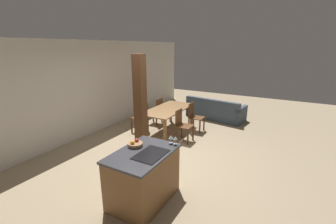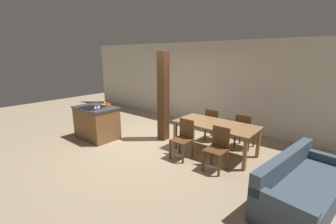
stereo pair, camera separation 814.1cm
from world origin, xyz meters
name	(u,v)px [view 1 (the left image)]	position (x,y,z in m)	size (l,w,h in m)	color
ground_plane	(163,158)	(0.00, 0.00, 0.00)	(16.00, 16.00, 0.00)	#9E896B
wall_back	(78,91)	(0.00, 2.71, 1.35)	(11.20, 0.08, 2.70)	silver
kitchen_island	(143,176)	(-1.43, -0.47, 0.45)	(1.19, 0.81, 0.90)	brown
fruit_bowl	(135,144)	(-1.30, -0.23, 0.94)	(0.26, 0.26, 0.11)	#99704C
wine_glass_near	(175,138)	(-0.92, -0.80, 1.01)	(0.07, 0.07, 0.15)	silver
wine_glass_middle	(171,137)	(-0.92, -0.71, 1.01)	(0.07, 0.07, 0.15)	silver
dining_table	(168,111)	(1.59, 0.75, 0.64)	(1.89, 0.92, 0.73)	olive
dining_chair_near_left	(182,125)	(1.16, 0.06, 0.47)	(0.40, 0.40, 0.88)	brown
dining_chair_near_right	(195,116)	(2.02, 0.06, 0.47)	(0.40, 0.40, 0.88)	brown
dining_chair_far_left	(141,117)	(1.16, 1.44, 0.47)	(0.40, 0.40, 0.88)	brown
dining_chair_far_right	(156,110)	(2.02, 1.44, 0.47)	(0.40, 0.40, 0.88)	brown
couch	(215,111)	(3.57, -0.09, 0.26)	(1.11, 2.13, 0.75)	#3D4C5B
timber_post	(140,105)	(0.06, 0.65, 1.18)	(0.24, 0.24, 2.37)	#4C2D19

